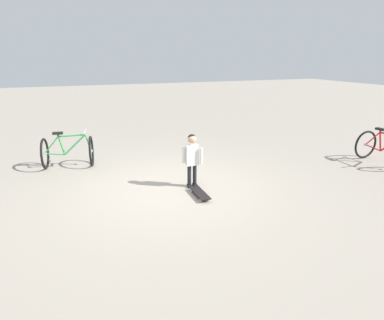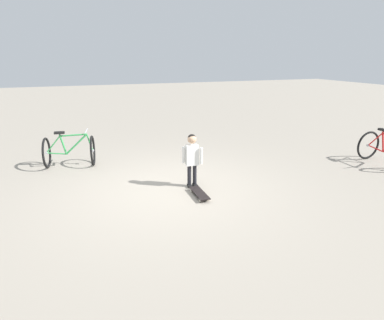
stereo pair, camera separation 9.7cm
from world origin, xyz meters
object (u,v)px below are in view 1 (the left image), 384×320
object	(u,v)px
child_person	(192,155)
bicycle_far	(384,149)
skateboard	(200,193)
bicycle_near	(68,151)

from	to	relation	value
child_person	bicycle_far	bearing A→B (deg)	-4.10
child_person	skateboard	xyz separation A→B (m)	(-0.04, -0.49, -0.60)
child_person	bicycle_near	xyz separation A→B (m)	(-2.22, 2.16, -0.28)
child_person	bicycle_far	distance (m)	4.78
skateboard	bicycle_far	xyz separation A→B (m)	(4.79, 0.15, 0.32)
skateboard	bicycle_far	world-z (taller)	bicycle_far
child_person	skateboard	bearing A→B (deg)	-94.50
bicycle_near	bicycle_far	xyz separation A→B (m)	(6.97, -2.50, -0.00)
skateboard	bicycle_near	distance (m)	3.45
bicycle_near	bicycle_far	size ratio (longest dim) A/B	1.08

